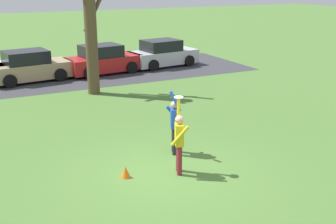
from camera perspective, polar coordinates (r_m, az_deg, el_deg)
ground_plane at (r=11.79m, az=0.06°, el=-8.11°), size 120.00×120.00×0.00m
person_catcher at (r=11.38m, az=1.51°, el=-3.69°), size 0.49×0.59×2.08m
person_defender at (r=12.67m, az=0.86°, el=-1.44°), size 0.58×0.64×2.04m
frisbee_disc at (r=11.24m, az=1.44°, el=2.00°), size 0.25×0.25×0.02m
parked_car_tan at (r=23.05m, az=-18.19°, el=5.75°), size 4.30×2.43×1.59m
parked_car_red at (r=24.05m, az=-8.72°, el=6.89°), size 4.30×2.43×1.59m
parked_car_silver at (r=25.74m, az=-0.71°, el=7.79°), size 4.30×2.43×1.59m
parking_strip at (r=23.40m, az=-17.35°, el=4.18°), size 24.31×6.40×0.01m
bare_tree_tall at (r=19.46m, az=-10.40°, el=11.84°), size 1.87×1.58×6.43m
field_cone_orange at (r=11.50m, az=-5.73°, el=-8.02°), size 0.26×0.26×0.32m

